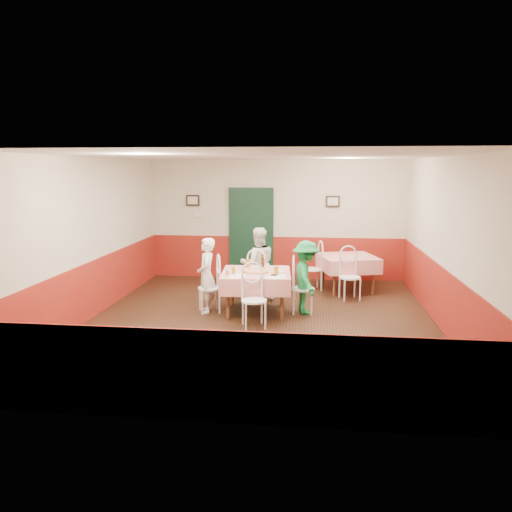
# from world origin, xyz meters

# --- Properties ---
(floor) EXTENTS (7.00, 7.00, 0.00)m
(floor) POSITION_xyz_m (0.00, 0.00, 0.00)
(floor) COLOR black
(floor) RESTS_ON ground
(ceiling) EXTENTS (7.00, 7.00, 0.00)m
(ceiling) POSITION_xyz_m (0.00, 0.00, 2.80)
(ceiling) COLOR white
(ceiling) RESTS_ON back_wall
(back_wall) EXTENTS (6.00, 0.10, 2.80)m
(back_wall) POSITION_xyz_m (0.00, 3.50, 1.40)
(back_wall) COLOR beige
(back_wall) RESTS_ON ground
(front_wall) EXTENTS (6.00, 0.10, 2.80)m
(front_wall) POSITION_xyz_m (0.00, -3.50, 1.40)
(front_wall) COLOR beige
(front_wall) RESTS_ON ground
(left_wall) EXTENTS (0.10, 7.00, 2.80)m
(left_wall) POSITION_xyz_m (-3.00, 0.00, 1.40)
(left_wall) COLOR beige
(left_wall) RESTS_ON ground
(right_wall) EXTENTS (0.10, 7.00, 2.80)m
(right_wall) POSITION_xyz_m (3.00, 0.00, 1.40)
(right_wall) COLOR beige
(right_wall) RESTS_ON ground
(wainscot_back) EXTENTS (6.00, 0.03, 1.00)m
(wainscot_back) POSITION_xyz_m (0.00, 3.48, 0.50)
(wainscot_back) COLOR maroon
(wainscot_back) RESTS_ON ground
(wainscot_front) EXTENTS (6.00, 0.03, 1.00)m
(wainscot_front) POSITION_xyz_m (0.00, -3.48, 0.50)
(wainscot_front) COLOR maroon
(wainscot_front) RESTS_ON ground
(wainscot_left) EXTENTS (0.03, 7.00, 1.00)m
(wainscot_left) POSITION_xyz_m (-2.98, 0.00, 0.50)
(wainscot_left) COLOR maroon
(wainscot_left) RESTS_ON ground
(wainscot_right) EXTENTS (0.03, 7.00, 1.00)m
(wainscot_right) POSITION_xyz_m (2.98, 0.00, 0.50)
(wainscot_right) COLOR maroon
(wainscot_right) RESTS_ON ground
(door) EXTENTS (0.96, 0.06, 2.10)m
(door) POSITION_xyz_m (-0.60, 3.45, 1.05)
(door) COLOR black
(door) RESTS_ON ground
(picture_left) EXTENTS (0.32, 0.03, 0.26)m
(picture_left) POSITION_xyz_m (-2.00, 3.45, 1.85)
(picture_left) COLOR black
(picture_left) RESTS_ON back_wall
(picture_right) EXTENTS (0.32, 0.03, 0.26)m
(picture_right) POSITION_xyz_m (1.30, 3.45, 1.85)
(picture_right) COLOR black
(picture_right) RESTS_ON back_wall
(thermostat) EXTENTS (0.10, 0.03, 0.10)m
(thermostat) POSITION_xyz_m (-1.90, 3.45, 1.50)
(thermostat) COLOR white
(thermostat) RESTS_ON back_wall
(main_table) EXTENTS (1.31, 1.31, 0.77)m
(main_table) POSITION_xyz_m (-0.15, 0.54, 0.38)
(main_table) COLOR red
(main_table) RESTS_ON ground
(second_table) EXTENTS (1.37, 1.37, 0.77)m
(second_table) POSITION_xyz_m (1.62, 2.43, 0.38)
(second_table) COLOR red
(second_table) RESTS_ON ground
(chair_left) EXTENTS (0.53, 0.53, 0.90)m
(chair_left) POSITION_xyz_m (-1.00, 0.48, 0.45)
(chair_left) COLOR white
(chair_left) RESTS_ON ground
(chair_right) EXTENTS (0.42, 0.42, 0.90)m
(chair_right) POSITION_xyz_m (0.70, 0.61, 0.45)
(chair_right) COLOR white
(chair_right) RESTS_ON ground
(chair_far) EXTENTS (0.45, 0.45, 0.90)m
(chair_far) POSITION_xyz_m (-0.21, 1.39, 0.45)
(chair_far) COLOR white
(chair_far) RESTS_ON ground
(chair_near) EXTENTS (0.52, 0.52, 0.90)m
(chair_near) POSITION_xyz_m (-0.08, -0.30, 0.45)
(chair_near) COLOR white
(chair_near) RESTS_ON ground
(chair_second_a) EXTENTS (0.51, 0.51, 0.90)m
(chair_second_a) POSITION_xyz_m (0.87, 2.43, 0.45)
(chair_second_a) COLOR white
(chair_second_a) RESTS_ON ground
(chair_second_b) EXTENTS (0.51, 0.51, 0.90)m
(chair_second_b) POSITION_xyz_m (1.62, 1.68, 0.45)
(chair_second_b) COLOR white
(chair_second_b) RESTS_ON ground
(pizza) EXTENTS (0.46, 0.46, 0.03)m
(pizza) POSITION_xyz_m (-0.14, 0.50, 0.77)
(pizza) COLOR #B74723
(pizza) RESTS_ON main_table
(plate_left) EXTENTS (0.27, 0.27, 0.01)m
(plate_left) POSITION_xyz_m (-0.57, 0.52, 0.77)
(plate_left) COLOR white
(plate_left) RESTS_ON main_table
(plate_right) EXTENTS (0.27, 0.27, 0.01)m
(plate_right) POSITION_xyz_m (0.25, 0.55, 0.77)
(plate_right) COLOR white
(plate_right) RESTS_ON main_table
(plate_far) EXTENTS (0.27, 0.27, 0.01)m
(plate_far) POSITION_xyz_m (-0.18, 0.95, 0.77)
(plate_far) COLOR white
(plate_far) RESTS_ON main_table
(glass_a) EXTENTS (0.07, 0.07, 0.13)m
(glass_a) POSITION_xyz_m (-0.51, 0.27, 0.82)
(glass_a) COLOR #BF7219
(glass_a) RESTS_ON main_table
(glass_b) EXTENTS (0.08, 0.08, 0.14)m
(glass_b) POSITION_xyz_m (0.23, 0.36, 0.83)
(glass_b) COLOR #BF7219
(glass_b) RESTS_ON main_table
(glass_c) EXTENTS (0.09, 0.09, 0.15)m
(glass_c) POSITION_xyz_m (-0.34, 0.95, 0.84)
(glass_c) COLOR #BF7219
(glass_c) RESTS_ON main_table
(beer_bottle) EXTENTS (0.07, 0.07, 0.23)m
(beer_bottle) POSITION_xyz_m (-0.07, 0.97, 0.87)
(beer_bottle) COLOR #381C0A
(beer_bottle) RESTS_ON main_table
(shaker_a) EXTENTS (0.04, 0.04, 0.09)m
(shaker_a) POSITION_xyz_m (-0.56, 0.06, 0.81)
(shaker_a) COLOR silver
(shaker_a) RESTS_ON main_table
(shaker_b) EXTENTS (0.04, 0.04, 0.09)m
(shaker_b) POSITION_xyz_m (-0.46, 0.05, 0.81)
(shaker_b) COLOR silver
(shaker_b) RESTS_ON main_table
(shaker_c) EXTENTS (0.04, 0.04, 0.09)m
(shaker_c) POSITION_xyz_m (-0.61, 0.17, 0.81)
(shaker_c) COLOR #B23319
(shaker_c) RESTS_ON main_table
(menu_left) EXTENTS (0.38, 0.45, 0.00)m
(menu_left) POSITION_xyz_m (-0.45, 0.15, 0.76)
(menu_left) COLOR white
(menu_left) RESTS_ON main_table
(menu_right) EXTENTS (0.35, 0.44, 0.00)m
(menu_right) POSITION_xyz_m (0.25, 0.18, 0.76)
(menu_right) COLOR white
(menu_right) RESTS_ON main_table
(wallet) EXTENTS (0.12, 0.10, 0.02)m
(wallet) POSITION_xyz_m (0.20, 0.26, 0.77)
(wallet) COLOR black
(wallet) RESTS_ON main_table
(diner_left) EXTENTS (0.41, 0.55, 1.37)m
(diner_left) POSITION_xyz_m (-1.05, 0.48, 0.69)
(diner_left) COLOR gray
(diner_left) RESTS_ON ground
(diner_far) EXTENTS (0.83, 0.73, 1.46)m
(diner_far) POSITION_xyz_m (-0.22, 1.44, 0.73)
(diner_far) COLOR gray
(diner_far) RESTS_ON ground
(diner_right) EXTENTS (0.67, 0.95, 1.33)m
(diner_right) POSITION_xyz_m (0.75, 0.61, 0.67)
(diner_right) COLOR gray
(diner_right) RESTS_ON ground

